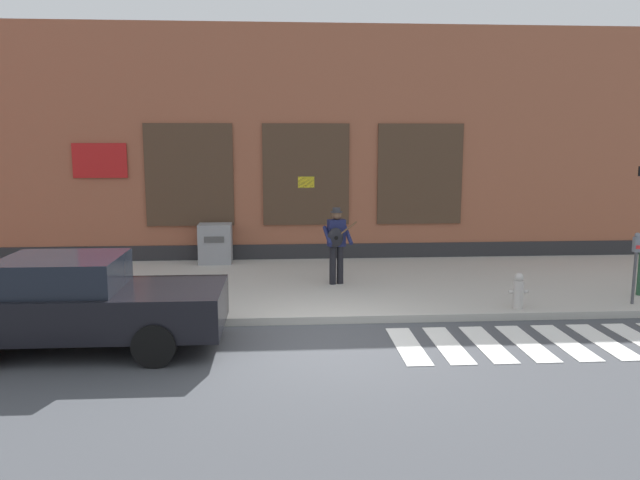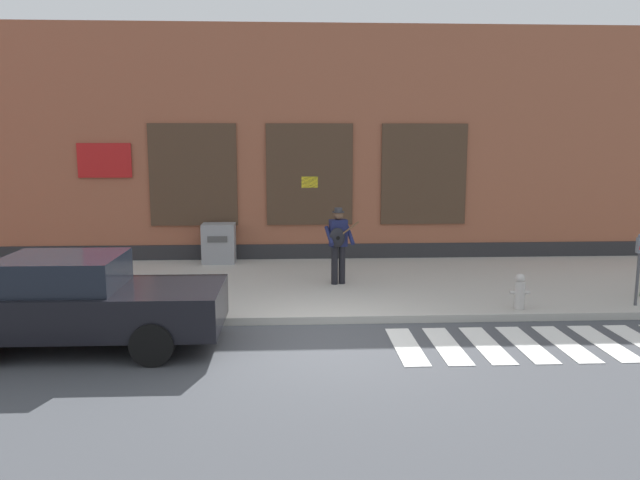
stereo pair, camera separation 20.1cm
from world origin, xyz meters
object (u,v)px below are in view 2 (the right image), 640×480
at_px(parking_meter, 639,258).
at_px(red_car, 77,302).
at_px(fire_hydrant, 520,292).
at_px(busker, 338,241).
at_px(utility_box, 219,243).

bearing_deg(parking_meter, red_car, -171.26).
relative_size(parking_meter, fire_hydrant, 2.05).
relative_size(red_car, parking_meter, 3.21).
xyz_separation_m(red_car, busker, (4.56, 3.68, 0.36)).
distance_m(utility_box, fire_hydrant, 7.95).
relative_size(red_car, utility_box, 4.42).
bearing_deg(utility_box, parking_meter, -28.60).
height_order(red_car, utility_box, red_car).
distance_m(busker, fire_hydrant, 4.07).
bearing_deg(parking_meter, busker, 159.84).
distance_m(busker, utility_box, 3.98).
distance_m(red_car, parking_meter, 10.41).
bearing_deg(utility_box, red_car, -104.27).
xyz_separation_m(red_car, utility_box, (1.60, 6.31, -0.10)).
bearing_deg(fire_hydrant, parking_meter, 3.76).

